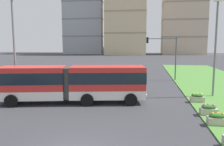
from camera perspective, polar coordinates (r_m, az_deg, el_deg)
articulated_bus at (r=18.73m, az=-9.88°, el=-2.46°), size 12.06×4.83×3.00m
flower_planter_1 at (r=14.84m, az=25.15°, el=-10.47°), size 1.10×0.56×0.74m
flower_planter_2 at (r=16.62m, az=23.30°, el=-8.52°), size 1.10×0.56×0.74m
flower_planter_3 at (r=19.92m, az=20.81°, el=-5.85°), size 1.10×0.56×0.74m
traffic_light_far_right at (r=30.79m, az=13.37°, el=5.58°), size 4.14×0.28×5.76m
streetlight_left at (r=21.69m, az=-23.61°, el=7.04°), size 0.70×0.28×8.97m
streetlight_median at (r=22.34m, az=24.80°, el=6.68°), size 0.70×0.28×8.75m
apartment_tower_west at (r=125.26m, az=-6.74°, el=14.99°), size 20.52×16.82×43.75m
apartment_tower_westcentre at (r=112.02m, az=3.69°, el=17.30°), size 19.30×14.98×48.91m
apartment_tower_centre at (r=121.79m, az=17.63°, el=14.24°), size 20.57×17.46×40.80m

